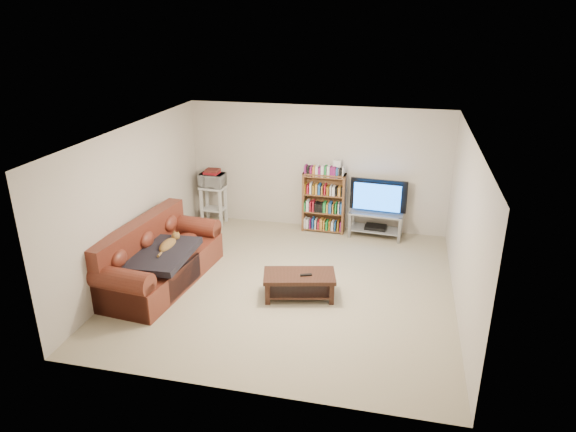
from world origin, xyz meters
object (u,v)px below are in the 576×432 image
(tv_stand, at_px, (376,220))
(sofa, at_px, (157,262))
(bookshelf, at_px, (324,202))
(coffee_table, at_px, (299,281))

(tv_stand, bearing_deg, sofa, -137.08)
(sofa, relative_size, bookshelf, 2.03)
(coffee_table, distance_m, tv_stand, 2.71)
(coffee_table, bearing_deg, tv_stand, 56.35)
(tv_stand, distance_m, bookshelf, 1.05)
(sofa, bearing_deg, bookshelf, 55.30)
(tv_stand, xyz_separation_m, bookshelf, (-1.01, 0.05, 0.27))
(sofa, height_order, tv_stand, sofa)
(bookshelf, bearing_deg, coffee_table, -87.41)
(sofa, relative_size, tv_stand, 2.33)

